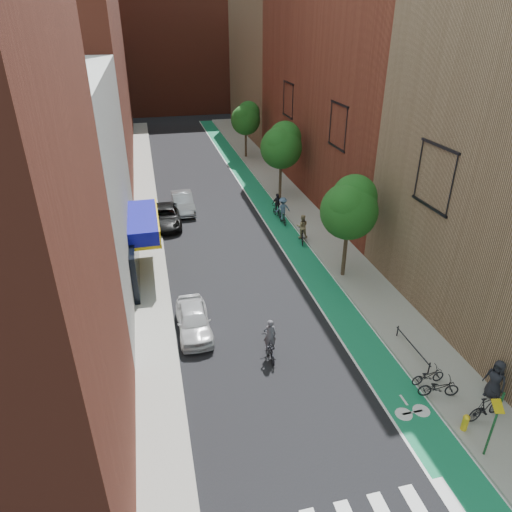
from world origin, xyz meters
TOP-DOWN VIEW (x-y plane):
  - ground at (0.00, 0.00)m, footprint 160.00×160.00m
  - bike_lane at (4.00, 26.00)m, footprint 2.00×68.00m
  - sidewalk_left at (-6.00, 26.00)m, footprint 2.00×68.00m
  - sidewalk_right at (6.50, 26.00)m, footprint 3.00×68.00m
  - building_left_white at (-11.00, 14.00)m, footprint 8.00×20.00m
  - building_left_far_red at (-11.00, 42.00)m, footprint 8.00×36.00m
  - building_right_mid_red at (12.00, 26.00)m, footprint 8.00×28.00m
  - building_right_far_tan at (12.00, 50.00)m, footprint 8.00×20.00m
  - building_far_closure at (0.00, 72.00)m, footprint 30.00×14.00m
  - tree_near at (5.65, 10.02)m, footprint 3.40×3.36m
  - tree_mid at (5.65, 24.02)m, footprint 3.55×3.53m
  - tree_far at (5.65, 38.02)m, footprint 3.30×3.25m
  - sign_pole at (5.38, -3.50)m, footprint 0.13×0.71m
  - parked_car_white at (-4.04, 6.55)m, footprint 1.66×4.12m
  - parked_car_black at (-4.57, 20.70)m, footprint 2.57×5.19m
  - parked_car_silver at (-3.00, 23.28)m, footprint 1.73×4.65m
  - cyclist_lead at (-0.76, 3.78)m, footprint 0.82×1.95m
  - cyclist_lane_near at (4.70, 15.28)m, footprint 0.98×1.87m
  - cyclist_lane_mid at (4.28, 20.16)m, footprint 1.00×1.78m
  - cyclist_lane_far at (4.33, 18.83)m, footprint 1.18×1.48m
  - parked_bike_near at (5.40, 0.27)m, footprint 1.56×0.57m
  - parked_bike_mid at (6.54, -1.99)m, footprint 1.90×0.83m
  - parked_bike_far at (5.40, -0.50)m, footprint 1.81×0.96m
  - pedestrian at (7.60, -1.06)m, footprint 0.87×1.05m
  - fire_hydrant at (5.38, -2.33)m, footprint 0.26×0.26m

SIDE VIEW (x-z plane):
  - ground at x=0.00m, z-range 0.00..0.00m
  - bike_lane at x=4.00m, z-range 0.00..0.01m
  - sidewalk_left at x=-6.00m, z-range 0.00..0.15m
  - sidewalk_right at x=6.50m, z-range 0.00..0.15m
  - fire_hydrant at x=5.38m, z-range 0.17..0.92m
  - parked_bike_near at x=5.40m, z-range 0.15..0.96m
  - parked_bike_far at x=5.40m, z-range 0.15..1.06m
  - cyclist_lead at x=-0.76m, z-range -0.34..1.68m
  - parked_car_white at x=-4.04m, z-range 0.00..1.40m
  - parked_bike_mid at x=6.54m, z-range 0.15..1.25m
  - parked_car_black at x=-4.57m, z-range 0.00..1.41m
  - cyclist_lane_mid at x=4.28m, z-range -0.25..1.72m
  - parked_car_silver at x=-3.00m, z-range 0.00..1.52m
  - cyclist_lane_near at x=4.70m, z-range -0.17..1.92m
  - cyclist_lane_far at x=4.33m, z-range -0.05..2.08m
  - pedestrian at x=7.60m, z-range 0.15..1.99m
  - sign_pole at x=5.38m, z-range 0.34..3.34m
  - tree_far at x=5.65m, z-range 1.40..7.60m
  - tree_near at x=5.65m, z-range 1.45..7.87m
  - tree_mid at x=5.65m, z-range 1.52..8.26m
  - building_left_white at x=-11.00m, z-range 0.00..12.00m
  - building_right_far_tan at x=12.00m, z-range 0.00..18.00m
  - building_far_closure at x=0.00m, z-range 0.00..20.00m
  - building_left_far_red at x=-11.00m, z-range 0.00..22.00m
  - building_right_mid_red at x=12.00m, z-range 0.00..22.00m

